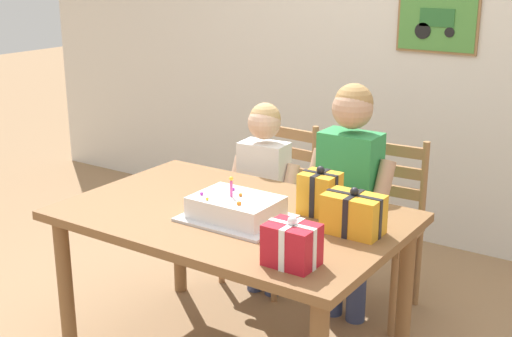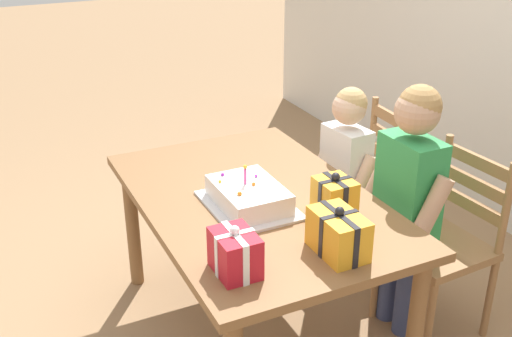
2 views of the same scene
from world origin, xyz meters
name	(u,v)px [view 2 (image 2 of 2)]	position (x,y,z in m)	size (l,w,h in m)	color
ground_plane	(255,331)	(0.00, 0.00, 0.00)	(20.00, 20.00, 0.00)	#997551
dining_table	(255,215)	(0.00, 0.00, 0.65)	(1.49, 0.97, 0.74)	brown
birthday_cake	(249,197)	(0.07, -0.06, 0.79)	(0.44, 0.34, 0.19)	silver
gift_box_red_large	(338,234)	(0.55, 0.08, 0.82)	(0.24, 0.16, 0.20)	gold
gift_box_beside_cake	(235,253)	(0.50, -0.32, 0.82)	(0.19, 0.15, 0.19)	red
gift_box_corner_small	(334,200)	(0.32, 0.20, 0.84)	(0.16, 0.15, 0.22)	gold
chair_left	(365,187)	(-0.33, 0.84, 0.47)	(0.45, 0.45, 0.92)	#996B42
chair_right	(444,242)	(0.33, 0.84, 0.47)	(0.44, 0.44, 0.92)	#996B42
child_older	(408,189)	(0.25, 0.65, 0.76)	(0.45, 0.25, 1.24)	#38426B
child_younger	(345,166)	(-0.26, 0.65, 0.66)	(0.41, 0.24, 1.09)	#38426B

